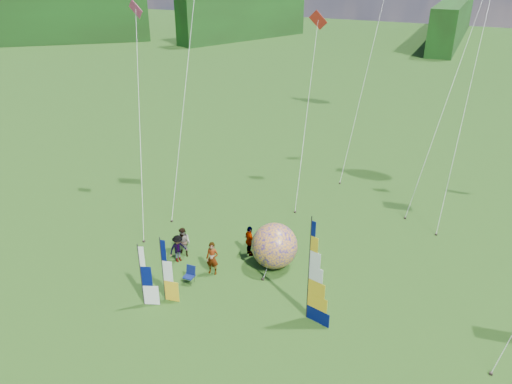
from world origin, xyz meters
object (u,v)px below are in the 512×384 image
at_px(feather_banner_main, 309,271).
at_px(side_banner_left, 163,270).
at_px(spectator_b, 183,242).
at_px(spectator_c, 178,249).
at_px(spectator_a, 212,258).
at_px(kite_whale, 487,9).
at_px(spectator_d, 250,241).
at_px(side_banner_far, 141,276).
at_px(bol_inflatable, 274,246).
at_px(camp_chair, 189,275).

bearing_deg(feather_banner_main, side_banner_left, -151.42).
relative_size(spectator_b, spectator_c, 1.08).
bearing_deg(spectator_b, feather_banner_main, -14.59).
bearing_deg(spectator_a, kite_whale, 49.47).
bearing_deg(spectator_d, side_banner_left, 111.88).
distance_m(side_banner_far, spectator_d, 6.49).
bearing_deg(side_banner_far, bol_inflatable, 31.26).
xyz_separation_m(spectator_a, kite_whale, (10.28, 15.41, 10.95)).
xyz_separation_m(side_banner_left, spectator_c, (-1.20, 3.05, -0.88)).
bearing_deg(spectator_b, side_banner_far, -83.37).
height_order(feather_banner_main, kite_whale, kite_whale).
bearing_deg(spectator_b, bol_inflatable, 13.85).
bearing_deg(camp_chair, spectator_c, 134.83).
distance_m(spectator_d, kite_whale, 19.44).
distance_m(feather_banner_main, side_banner_left, 6.75).
bearing_deg(spectator_c, kite_whale, -11.78).
bearing_deg(bol_inflatable, side_banner_far, -128.02).
xyz_separation_m(spectator_d, camp_chair, (-1.63, -3.58, -0.42)).
distance_m(spectator_c, spectator_d, 3.83).
xyz_separation_m(side_banner_left, side_banner_far, (-0.71, -0.70, -0.07)).
relative_size(side_banner_left, side_banner_far, 1.04).
relative_size(feather_banner_main, kite_whale, 0.21).
distance_m(spectator_b, spectator_c, 0.56).
bearing_deg(side_banner_far, spectator_b, 75.92).
bearing_deg(spectator_a, feather_banner_main, -19.35).
bearing_deg(camp_chair, kite_whale, 54.79).
bearing_deg(feather_banner_main, kite_whale, 88.73).
bearing_deg(kite_whale, spectator_a, -108.25).
bearing_deg(side_banner_far, spectator_a, 43.35).
xyz_separation_m(feather_banner_main, camp_chair, (-6.15, -0.02, -2.04)).
xyz_separation_m(spectator_b, camp_chair, (1.56, -2.02, -0.38)).
xyz_separation_m(feather_banner_main, spectator_b, (-7.71, 2.01, -1.66)).
distance_m(side_banner_far, spectator_b, 4.40).
height_order(spectator_a, camp_chair, spectator_a).
bearing_deg(bol_inflatable, kite_whale, 60.19).
height_order(side_banner_far, spectator_c, side_banner_far).
xyz_separation_m(spectator_c, kite_whale, (12.49, 15.19, 11.08)).
height_order(side_banner_far, spectator_a, side_banner_far).
relative_size(side_banner_left, spectator_b, 1.97).
distance_m(side_banner_left, spectator_b, 3.89).
height_order(side_banner_far, bol_inflatable, side_banner_far).
distance_m(bol_inflatable, camp_chair, 4.61).
height_order(side_banner_left, spectator_d, side_banner_left).
relative_size(camp_chair, kite_whale, 0.04).
distance_m(camp_chair, kite_whale, 22.95).
distance_m(feather_banner_main, spectator_b, 8.14).
distance_m(feather_banner_main, kite_whale, 19.68).
height_order(feather_banner_main, camp_chair, feather_banner_main).
xyz_separation_m(feather_banner_main, kite_whale, (4.78, 16.64, 9.35)).
bearing_deg(spectator_c, side_banner_left, -130.86).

